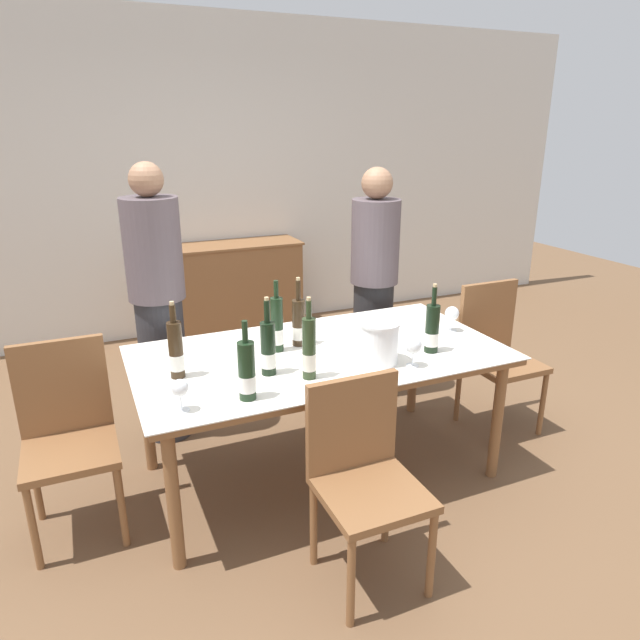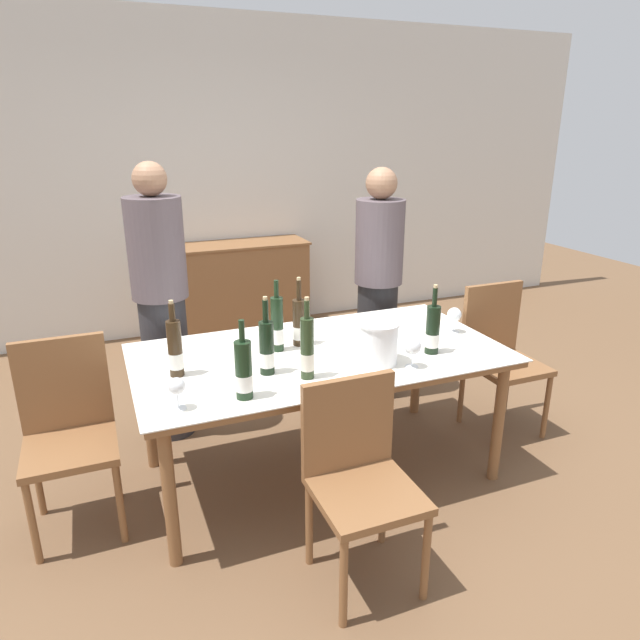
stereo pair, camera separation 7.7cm
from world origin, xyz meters
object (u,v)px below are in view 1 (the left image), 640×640
object	(u,v)px
wine_bottle_1	(309,350)
wine_bottle_5	(268,349)
chair_left_end	(67,427)
wine_bottle_2	(176,351)
wine_bottle_0	(247,372)
dining_table	(320,363)
wine_glass_0	(452,314)
wine_glass_1	(180,389)
person_host	(158,307)
wine_bottle_4	(432,330)
wine_glass_2	(413,346)
chair_near_front	(363,468)
ice_bucket	(379,341)
person_guest_left	(374,286)
sideboard_cabinet	(237,289)
wine_bottle_6	(299,323)
chair_right_end	(495,347)
wine_bottle_3	(277,326)

from	to	relation	value
wine_bottle_1	wine_bottle_5	xyz separation A→B (m)	(-0.16, 0.12, -0.01)
chair_left_end	wine_bottle_2	bearing A→B (deg)	-11.32
wine_bottle_0	chair_left_end	distance (m)	0.94
dining_table	wine_glass_0	size ratio (longest dim) A/B	13.01
wine_glass_1	person_host	distance (m)	1.15
wine_bottle_4	wine_glass_2	size ratio (longest dim) A/B	2.43
chair_near_front	person_host	bearing A→B (deg)	110.80
wine_bottle_0	chair_left_end	xyz separation A→B (m)	(-0.76, 0.46, -0.33)
ice_bucket	wine_bottle_0	xyz separation A→B (m)	(-0.73, -0.12, 0.01)
ice_bucket	person_host	bearing A→B (deg)	132.21
wine_bottle_4	wine_glass_1	size ratio (longest dim) A/B	2.57
ice_bucket	person_guest_left	distance (m)	1.16
dining_table	wine_glass_2	bearing A→B (deg)	-45.51
ice_bucket	chair_left_end	xyz separation A→B (m)	(-1.48, 0.33, -0.32)
dining_table	ice_bucket	world-z (taller)	ice_bucket
sideboard_cabinet	wine_glass_2	world-z (taller)	wine_glass_2
person_guest_left	dining_table	bearing A→B (deg)	-133.84
wine_bottle_2	chair_left_end	bearing A→B (deg)	168.68
wine_bottle_6	person_guest_left	distance (m)	1.04
wine_bottle_4	person_host	size ratio (longest dim) A/B	0.22
wine_glass_2	chair_left_end	size ratio (longest dim) A/B	0.16
chair_left_end	chair_right_end	bearing A→B (deg)	-0.01
wine_bottle_5	wine_bottle_6	size ratio (longest dim) A/B	1.02
ice_bucket	wine_bottle_1	size ratio (longest dim) A/B	0.53
wine_glass_2	person_guest_left	size ratio (longest dim) A/B	0.09
wine_bottle_0	wine_bottle_5	world-z (taller)	wine_bottle_5
wine_bottle_3	person_host	world-z (taller)	person_host
dining_table	wine_bottle_2	distance (m)	0.77
chair_right_end	person_guest_left	size ratio (longest dim) A/B	0.58
wine_bottle_1	wine_bottle_6	distance (m)	0.43
wine_bottle_6	wine_bottle_0	bearing A→B (deg)	-131.11
dining_table	wine_bottle_5	world-z (taller)	wine_bottle_5
wine_bottle_6	wine_glass_2	bearing A→B (deg)	-50.35
wine_bottle_5	wine_glass_2	bearing A→B (deg)	-16.34
chair_left_end	wine_glass_2	bearing A→B (deg)	-15.37
chair_near_front	sideboard_cabinet	bearing A→B (deg)	83.85
wine_bottle_0	chair_left_end	size ratio (longest dim) A/B	0.39
chair_left_end	person_guest_left	bearing A→B (deg)	19.02
wine_bottle_5	wine_glass_2	world-z (taller)	wine_bottle_5
wine_glass_1	chair_right_end	world-z (taller)	chair_right_end
wine_bottle_0	wine_bottle_3	distance (m)	0.57
wine_bottle_4	wine_bottle_6	world-z (taller)	wine_bottle_6
wine_bottle_1	chair_left_end	distance (m)	1.20
wine_bottle_4	wine_bottle_0	bearing A→B (deg)	-172.53
ice_bucket	wine_bottle_5	distance (m)	0.56
chair_left_end	wine_bottle_3	bearing A→B (deg)	1.10
sideboard_cabinet	chair_right_end	world-z (taller)	chair_right_end
chair_near_front	wine_bottle_2	bearing A→B (deg)	130.16
chair_right_end	person_host	distance (m)	2.12
wine_bottle_0	wine_bottle_5	distance (m)	0.27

